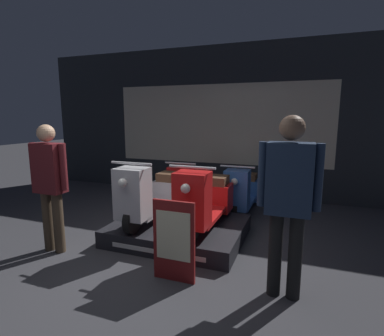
# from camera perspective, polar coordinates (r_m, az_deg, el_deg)

# --- Properties ---
(ground_plane) EXTENTS (30.00, 30.00, 0.00)m
(ground_plane) POSITION_cam_1_polar(r_m,az_deg,el_deg) (3.68, -11.36, -18.44)
(ground_plane) COLOR #38383D
(shop_wall_back) EXTENTS (8.55, 0.09, 3.20)m
(shop_wall_back) POSITION_cam_1_polar(r_m,az_deg,el_deg) (6.60, 5.07, 8.71)
(shop_wall_back) COLOR #23282D
(shop_wall_back) RESTS_ON ground_plane
(display_platform) EXTENTS (1.80, 1.43, 0.23)m
(display_platform) POSITION_cam_1_polar(r_m,az_deg,el_deg) (4.39, -2.47, -11.75)
(display_platform) COLOR black
(display_platform) RESTS_ON ground_plane
(scooter_display_left) EXTENTS (0.57, 1.58, 0.93)m
(scooter_display_left) POSITION_cam_1_polar(r_m,az_deg,el_deg) (4.38, -7.58, -5.08)
(scooter_display_left) COLOR black
(scooter_display_left) RESTS_ON display_platform
(scooter_display_right) EXTENTS (0.57, 1.58, 0.93)m
(scooter_display_right) POSITION_cam_1_polar(r_m,az_deg,el_deg) (4.07, 2.64, -6.15)
(scooter_display_right) COLOR black
(scooter_display_right) RESTS_ON display_platform
(scooter_backrow_0) EXTENTS (0.57, 1.58, 0.93)m
(scooter_backrow_0) POSITION_cam_1_polar(r_m,az_deg,el_deg) (5.81, -0.18, -3.59)
(scooter_backrow_0) COLOR black
(scooter_backrow_0) RESTS_ON ground_plane
(scooter_backrow_1) EXTENTS (0.57, 1.58, 0.93)m
(scooter_backrow_1) POSITION_cam_1_polar(r_m,az_deg,el_deg) (5.55, 9.63, -4.38)
(scooter_backrow_1) COLOR black
(scooter_backrow_1) RESTS_ON ground_plane
(person_left_browsing) EXTENTS (0.54, 0.21, 1.63)m
(person_left_browsing) POSITION_cam_1_polar(r_m,az_deg,el_deg) (4.15, -25.46, -2.08)
(person_left_browsing) COLOR #473828
(person_left_browsing) RESTS_ON ground_plane
(person_right_browsing) EXTENTS (0.57, 0.23, 1.75)m
(person_right_browsing) POSITION_cam_1_polar(r_m,az_deg,el_deg) (2.90, 17.89, -4.72)
(person_right_browsing) COLOR black
(person_right_browsing) RESTS_ON ground_plane
(price_sign_board) EXTENTS (0.46, 0.04, 0.88)m
(price_sign_board) POSITION_cam_1_polar(r_m,az_deg,el_deg) (3.23, -3.47, -13.69)
(price_sign_board) COLOR maroon
(price_sign_board) RESTS_ON ground_plane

